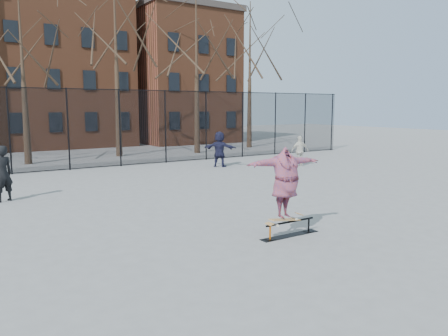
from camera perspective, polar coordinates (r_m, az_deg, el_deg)
ground at (r=11.56m, az=3.29°, el=-7.51°), size 100.00×100.00×0.00m
skate_rail at (r=10.75m, az=8.61°, el=-8.00°), size 1.66×0.25×0.37m
skateboard at (r=10.57m, az=7.93°, el=-6.71°), size 0.91×0.22×0.11m
skater at (r=10.38m, az=8.03°, el=-1.93°), size 2.09×0.69×1.68m
bystander_black at (r=15.95m, az=-26.97°, el=-0.68°), size 0.79×0.67×1.85m
bystander_white at (r=23.19m, az=9.88°, el=2.20°), size 1.01×0.72×1.58m
bystander_navy at (r=22.56m, az=-0.58°, el=2.49°), size 1.57×1.61×1.84m
fence at (r=22.96m, az=-16.32°, el=5.10°), size 34.03×0.07×4.00m
tree_row at (r=27.22m, az=-19.91°, el=16.56°), size 33.66×7.46×10.67m
rowhouses at (r=35.85m, az=-21.57°, el=12.22°), size 29.00×7.00×13.00m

